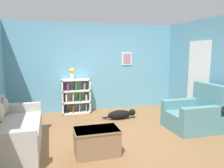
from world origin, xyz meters
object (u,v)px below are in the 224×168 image
recliner_chair (195,115)px  couch (10,133)px  bookshelf (76,96)px  coffee_table (97,141)px  dog (121,114)px  vase (72,73)px

recliner_chair → couch: bearing=-179.4°
couch → recliner_chair: bearing=0.6°
bookshelf → coffee_table: size_ratio=1.28×
recliner_chair → coffee_table: recliner_chair is taller
bookshelf → coffee_table: bookshelf is taller
dog → vase: bearing=140.5°
recliner_chair → dog: bearing=140.3°
dog → vase: size_ratio=2.79×
recliner_chair → vase: vase is taller
couch → coffee_table: size_ratio=2.48×
couch → recliner_chair: recliner_chair is taller
couch → coffee_table: bearing=-21.4°
couch → bookshelf: 2.60m
recliner_chair → coffee_table: (-2.44, -0.61, -0.10)m
bookshelf → recliner_chair: (2.46, -2.13, -0.15)m
dog → couch: bearing=-154.2°
couch → vase: (1.33, 2.15, 0.84)m
vase → couch: bearing=-121.8°
coffee_table → dog: coffee_table is taller
coffee_table → recliner_chair: bearing=14.1°
dog → coffee_table: bearing=-120.3°
dog → recliner_chair: bearing=-39.7°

